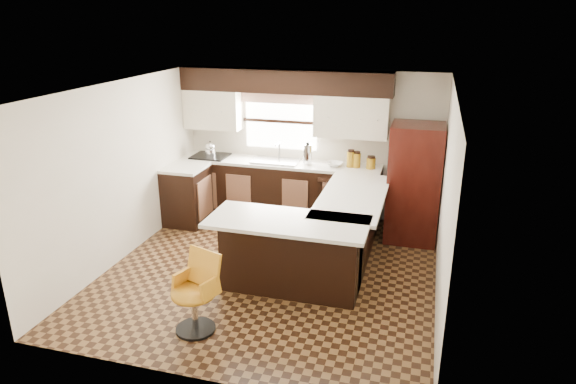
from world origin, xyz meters
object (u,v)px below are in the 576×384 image
(bar_chair, at_px, (193,294))
(refrigerator, at_px, (414,183))
(peninsula_return, at_px, (291,255))
(peninsula_long, at_px, (348,229))

(bar_chair, bearing_deg, refrigerator, 74.48)
(peninsula_return, bearing_deg, peninsula_long, 61.70)
(peninsula_return, distance_m, bar_chair, 1.37)
(peninsula_long, relative_size, peninsula_return, 1.18)
(peninsula_return, height_order, bar_chair, peninsula_return)
(peninsula_return, xyz_separation_m, bar_chair, (-0.75, -1.14, -0.01))
(peninsula_long, height_order, bar_chair, peninsula_long)
(peninsula_return, relative_size, bar_chair, 1.89)
(peninsula_long, distance_m, refrigerator, 1.32)
(peninsula_long, xyz_separation_m, bar_chair, (-1.28, -2.12, -0.01))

